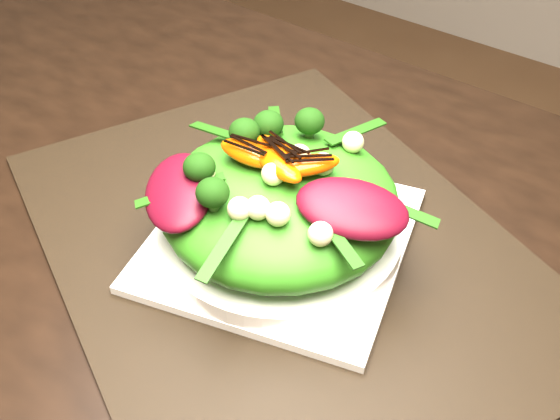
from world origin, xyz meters
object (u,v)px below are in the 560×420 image
Objects in this scene: dining_table at (70,194)px; orange_segment at (285,156)px; placemat at (280,243)px; plate_base at (280,238)px; lettuce_mound at (280,201)px; salad_bowl at (280,228)px.

dining_table is 0.28m from orange_segment.
plate_base is at bearing 14.04° from placemat.
orange_segment is at bearing 100.35° from placemat.
placemat is 2.30× the size of plate_base.
lettuce_mound is (0.00, 0.00, 0.05)m from placemat.
lettuce_mound is (0.00, 0.00, 0.05)m from plate_base.
dining_table is 7.26× the size of lettuce_mound.
salad_bowl is at bearing -79.65° from orange_segment.
plate_base is 0.09m from orange_segment.
salad_bowl is 1.05× the size of lettuce_mound.
plate_base reaches higher than placemat.
salad_bowl is at bearing 14.15° from dining_table.
orange_segment is at bearing 100.35° from lettuce_mound.
lettuce_mound is at bearing -79.65° from orange_segment.
dining_table is 6.86× the size of plate_base.
lettuce_mound reaches higher than salad_bowl.
lettuce_mound is 0.05m from orange_segment.
salad_bowl is 4.03× the size of orange_segment.
dining_table is 27.75× the size of orange_segment.
placemat is at bearing -153.43° from salad_bowl.
placemat is at bearing -153.43° from lettuce_mound.
orange_segment reaches higher than plate_base.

